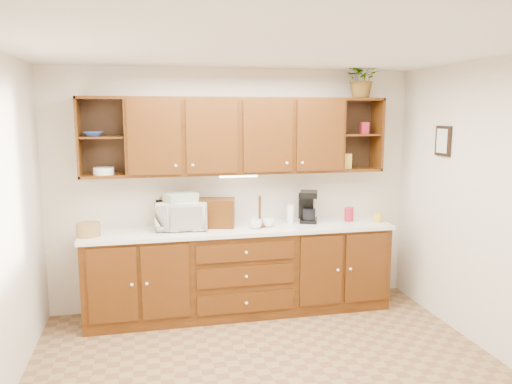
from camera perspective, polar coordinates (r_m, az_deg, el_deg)
name	(u,v)px	position (r m, az deg, el deg)	size (l,w,h in m)	color
floor	(274,380)	(4.29, 2.06, -20.71)	(4.00, 4.00, 0.00)	olive
ceiling	(276,47)	(3.76, 2.29, 16.23)	(4.00, 4.00, 0.00)	white
back_wall	(235,189)	(5.50, -2.42, 0.36)	(4.00, 4.00, 0.00)	beige
right_wall	(503,212)	(4.73, 26.36, -2.02)	(3.50, 3.50, 0.00)	beige
base_cabinets	(240,271)	(5.41, -1.80, -9.05)	(3.20, 0.60, 0.90)	#341706
countertop	(240,229)	(5.27, -1.80, -4.22)	(3.24, 0.64, 0.04)	silver
upper_cabinets	(238,136)	(5.29, -2.05, 6.47)	(3.20, 0.33, 0.80)	#341706
undercabinet_light	(238,176)	(5.27, -2.02, 1.84)	(0.40, 0.05, 0.03)	white
framed_picture	(443,141)	(5.38, 20.61, 5.49)	(0.03, 0.24, 0.30)	black
wicker_basket	(88,229)	(5.13, -18.62, -4.08)	(0.23, 0.23, 0.13)	#9B6C40
microwave	(181,215)	(5.20, -8.58, -2.66)	(0.52, 0.35, 0.29)	silver
towel_stack	(180,197)	(5.17, -8.63, -0.60)	(0.31, 0.23, 0.09)	#CBC35F
wine_bottle	(158,217)	(5.17, -11.11, -2.85)	(0.07, 0.07, 0.28)	black
woven_tray	(172,225)	(5.37, -9.59, -3.77)	(0.36, 0.36, 0.02)	#9B6C40
bread_box	(214,213)	(5.27, -4.81, -2.39)	(0.42, 0.26, 0.30)	#341706
mug_tree	(260,222)	(5.26, 0.43, -3.46)	(0.29, 0.29, 0.33)	#341706
canister_red	(349,214)	(5.63, 10.57, -2.52)	(0.10, 0.10, 0.15)	maroon
canister_white	(290,214)	(5.45, 3.96, -2.52)	(0.08, 0.08, 0.20)	white
canister_yellow	(378,217)	(5.64, 13.74, -2.81)	(0.09, 0.09, 0.11)	gold
coffee_maker	(308,207)	(5.52, 5.98, -1.72)	(0.25, 0.29, 0.34)	black
bowl_stack	(93,134)	(5.20, -18.11, 6.32)	(0.19, 0.19, 0.05)	#294398
plate_stack	(104,171)	(5.21, -17.02, 2.32)	(0.20, 0.20, 0.07)	white
pantry_box_yellow	(347,161)	(5.62, 10.38, 3.50)	(0.09, 0.07, 0.16)	gold
pantry_box_red	(364,128)	(5.69, 12.29, 7.16)	(0.08, 0.07, 0.13)	maroon
potted_plant	(363,78)	(5.66, 12.09, 12.58)	(0.37, 0.32, 0.42)	#999999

